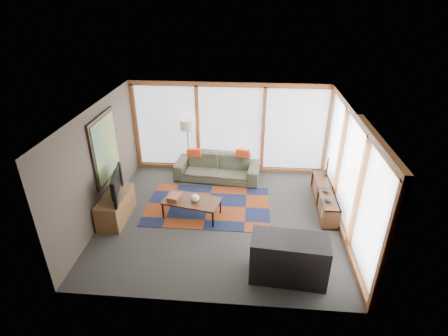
# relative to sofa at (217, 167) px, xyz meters

# --- Properties ---
(ground) EXTENTS (5.50, 5.50, 0.00)m
(ground) POSITION_rel_sofa_xyz_m (0.31, -1.89, -0.34)
(ground) COLOR #2C2C2A
(ground) RESTS_ON ground
(room_envelope) EXTENTS (5.52, 5.02, 2.62)m
(room_envelope) POSITION_rel_sofa_xyz_m (0.81, -1.33, 1.20)
(room_envelope) COLOR #483F33
(room_envelope) RESTS_ON ground
(rug) EXTENTS (3.00, 1.93, 0.01)m
(rug) POSITION_rel_sofa_xyz_m (-0.08, -1.45, -0.33)
(rug) COLOR maroon
(rug) RESTS_ON ground
(sofa) EXTENTS (2.39, 1.11, 0.68)m
(sofa) POSITION_rel_sofa_xyz_m (0.00, 0.00, 0.00)
(sofa) COLOR #353A2A
(sofa) RESTS_ON ground
(pillow_left) EXTENTS (0.38, 0.13, 0.21)m
(pillow_left) POSITION_rel_sofa_xyz_m (-0.64, -0.03, 0.44)
(pillow_left) COLOR red
(pillow_left) RESTS_ON sofa
(pillow_right) EXTENTS (0.39, 0.18, 0.20)m
(pillow_right) POSITION_rel_sofa_xyz_m (0.70, 0.04, 0.44)
(pillow_right) COLOR red
(pillow_right) RESTS_ON sofa
(floor_lamp) EXTENTS (0.40, 0.40, 1.59)m
(floor_lamp) POSITION_rel_sofa_xyz_m (-0.86, 0.34, 0.46)
(floor_lamp) COLOR black
(floor_lamp) RESTS_ON ground
(coffee_table) EXTENTS (1.40, 0.90, 0.43)m
(coffee_table) POSITION_rel_sofa_xyz_m (-0.41, -1.88, -0.12)
(coffee_table) COLOR black
(coffee_table) RESTS_ON ground
(book_stack) EXTENTS (0.32, 0.37, 0.11)m
(book_stack) POSITION_rel_sofa_xyz_m (-0.81, -1.88, 0.15)
(book_stack) COLOR brown
(book_stack) RESTS_ON coffee_table
(vase) EXTENTS (0.23, 0.23, 0.17)m
(vase) POSITION_rel_sofa_xyz_m (-0.32, -1.92, 0.18)
(vase) COLOR beige
(vase) RESTS_ON coffee_table
(bookshelf) EXTENTS (0.36, 1.98, 0.49)m
(bookshelf) POSITION_rel_sofa_xyz_m (2.74, -1.20, -0.09)
(bookshelf) COLOR black
(bookshelf) RESTS_ON ground
(bowl_a) EXTENTS (0.22, 0.22, 0.09)m
(bowl_a) POSITION_rel_sofa_xyz_m (2.70, -1.78, 0.20)
(bowl_a) COLOR black
(bowl_a) RESTS_ON bookshelf
(bowl_b) EXTENTS (0.16, 0.16, 0.08)m
(bowl_b) POSITION_rel_sofa_xyz_m (2.73, -1.37, 0.19)
(bowl_b) COLOR black
(bowl_b) RESTS_ON bookshelf
(shelf_picture) EXTENTS (0.10, 0.31, 0.41)m
(shelf_picture) POSITION_rel_sofa_xyz_m (2.88, -0.47, 0.36)
(shelf_picture) COLOR black
(shelf_picture) RESTS_ON bookshelf
(tv_console) EXTENTS (0.51, 1.23, 0.62)m
(tv_console) POSITION_rel_sofa_xyz_m (-2.13, -2.12, -0.03)
(tv_console) COLOR brown
(tv_console) RESTS_ON ground
(television) EXTENTS (0.37, 1.07, 0.61)m
(television) POSITION_rel_sofa_xyz_m (-2.10, -2.17, 0.58)
(television) COLOR black
(television) RESTS_ON tv_console
(bar_counter) EXTENTS (1.42, 0.75, 0.87)m
(bar_counter) POSITION_rel_sofa_xyz_m (1.68, -3.67, 0.10)
(bar_counter) COLOR black
(bar_counter) RESTS_ON ground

